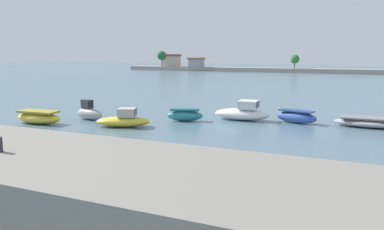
% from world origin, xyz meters
% --- Properties ---
extents(ground_plane, '(400.00, 400.00, 0.00)m').
position_xyz_m(ground_plane, '(0.00, 0.00, 0.00)').
color(ground_plane, slate).
extents(seawall_embankment, '(60.54, 5.74, 2.79)m').
position_xyz_m(seawall_embankment, '(0.00, -6.08, 1.39)').
color(seawall_embankment, gray).
rests_on(seawall_embankment, ground).
extents(moored_boat_0, '(4.64, 1.97, 1.16)m').
position_xyz_m(moored_boat_0, '(-14.65, 8.57, 0.55)').
color(moored_boat_0, yellow).
rests_on(moored_boat_0, ground).
extents(moored_boat_1, '(3.41, 1.74, 1.87)m').
position_xyz_m(moored_boat_1, '(-11.77, 11.94, 0.66)').
color(moored_boat_1, '#9E9EA3').
rests_on(moored_boat_1, ground).
extents(moored_boat_2, '(4.93, 3.38, 1.59)m').
position_xyz_m(moored_boat_2, '(-6.88, 10.37, 0.56)').
color(moored_boat_2, yellow).
rests_on(moored_boat_2, ground).
extents(moored_boat_3, '(3.48, 2.09, 1.15)m').
position_xyz_m(moored_boat_3, '(-3.15, 14.81, 0.55)').
color(moored_boat_3, teal).
rests_on(moored_boat_3, ground).
extents(moored_boat_4, '(5.20, 2.15, 1.87)m').
position_xyz_m(moored_boat_4, '(1.63, 17.38, 0.70)').
color(moored_boat_4, white).
rests_on(moored_boat_4, ground).
extents(moored_boat_5, '(3.96, 2.26, 1.16)m').
position_xyz_m(moored_boat_5, '(6.44, 17.86, 0.56)').
color(moored_boat_5, '#3856A8').
rests_on(moored_boat_5, ground).
extents(moored_boat_6, '(5.49, 2.15, 0.84)m').
position_xyz_m(moored_boat_6, '(12.33, 18.31, 0.40)').
color(moored_boat_6, '#9E9EA3').
rests_on(moored_boat_6, ground).
extents(mooring_buoy_0, '(0.31, 0.31, 0.31)m').
position_xyz_m(mooring_buoy_0, '(4.22, 3.21, 0.15)').
color(mooring_buoy_0, yellow).
rests_on(mooring_buoy_0, ground).
extents(mooring_buoy_2, '(0.36, 0.36, 0.36)m').
position_xyz_m(mooring_buoy_2, '(10.71, 5.16, 0.18)').
color(mooring_buoy_2, white).
rests_on(mooring_buoy_2, ground).
extents(distant_shoreline, '(134.54, 6.92, 8.43)m').
position_xyz_m(distant_shoreline, '(1.04, 109.07, 1.83)').
color(distant_shoreline, gray).
rests_on(distant_shoreline, ground).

